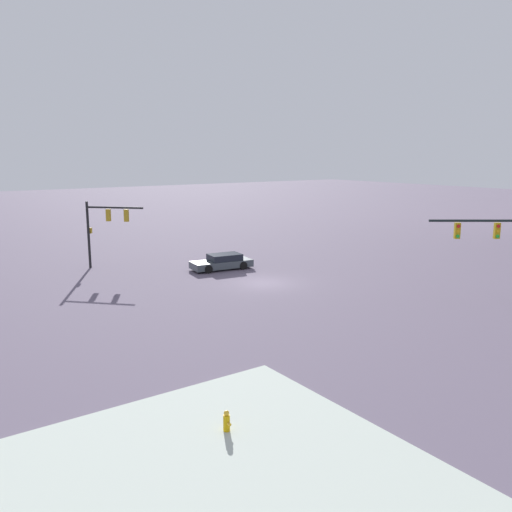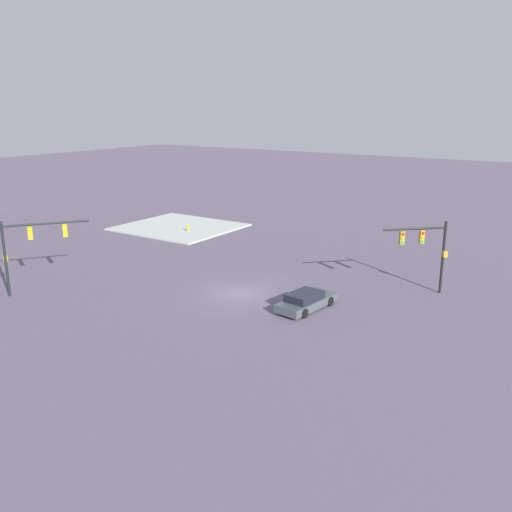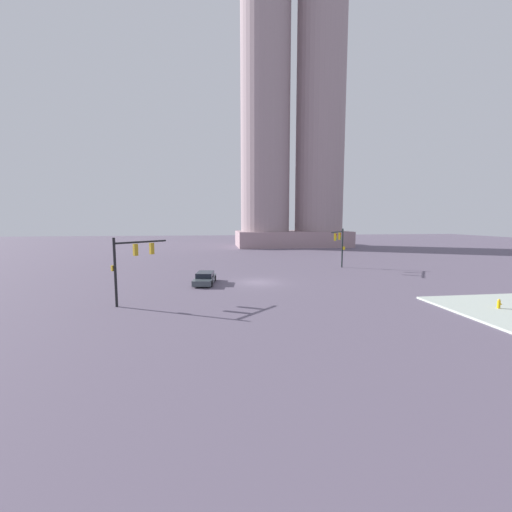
{
  "view_description": "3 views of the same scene",
  "coord_description": "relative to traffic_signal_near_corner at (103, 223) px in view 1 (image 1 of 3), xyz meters",
  "views": [
    {
      "loc": [
        29.68,
        -21.66,
        8.98
      ],
      "look_at": [
        -0.51,
        -0.3,
        1.89
      ],
      "focal_mm": 37.41,
      "sensor_mm": 36.0,
      "label": 1
    },
    {
      "loc": [
        -22.18,
        30.99,
        13.31
      ],
      "look_at": [
        0.37,
        -2.85,
        2.14
      ],
      "focal_mm": 38.73,
      "sensor_mm": 36.0,
      "label": 2
    },
    {
      "loc": [
        -4.86,
        -34.11,
        6.61
      ],
      "look_at": [
        -0.55,
        -2.75,
        3.16
      ],
      "focal_mm": 22.86,
      "sensor_mm": 36.0,
      "label": 3
    }
  ],
  "objects": [
    {
      "name": "sedan_car_approaching",
      "position": [
        5.64,
        7.47,
        -3.09
      ],
      "size": [
        2.47,
        5.0,
        1.21
      ],
      "rotation": [
        0.0,
        0.0,
        -1.7
      ],
      "color": "#41494F",
      "rests_on": "ground"
    },
    {
      "name": "traffic_signal_opposite_side",
      "position": [
        23.74,
        15.66,
        0.2
      ],
      "size": [
        3.85,
        4.92,
        5.5
      ],
      "rotation": [
        0.0,
        0.0,
        -2.19
      ],
      "color": "black",
      "rests_on": "ground"
    },
    {
      "name": "sidewalk_corner",
      "position": [
        29.76,
        -7.09,
        -3.59
      ],
      "size": [
        12.17,
        11.05,
        0.15
      ],
      "primitive_type": "cube",
      "color": "#B7C3B6",
      "rests_on": "ground"
    },
    {
      "name": "fire_hydrant_on_curb",
      "position": [
        27.38,
        -5.81,
        -3.18
      ],
      "size": [
        0.33,
        0.22,
        0.71
      ],
      "color": "#CC9C0B",
      "rests_on": "sidewalk_corner"
    },
    {
      "name": "ground_plane",
      "position": [
        11.24,
        7.44,
        -3.66
      ],
      "size": [
        226.03,
        226.03,
        0.0
      ],
      "primitive_type": "plane",
      "color": "#5E5467"
    },
    {
      "name": "traffic_signal_near_corner",
      "position": [
        0.0,
        0.0,
        0.0
      ],
      "size": [
        3.76,
        3.41,
        5.33
      ],
      "rotation": [
        0.0,
        0.0,
        0.77
      ],
      "color": "black",
      "rests_on": "ground"
    }
  ]
}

